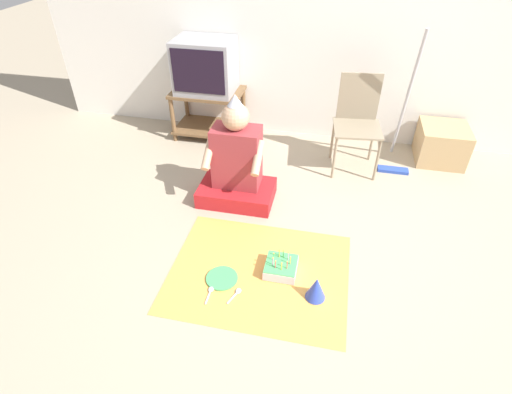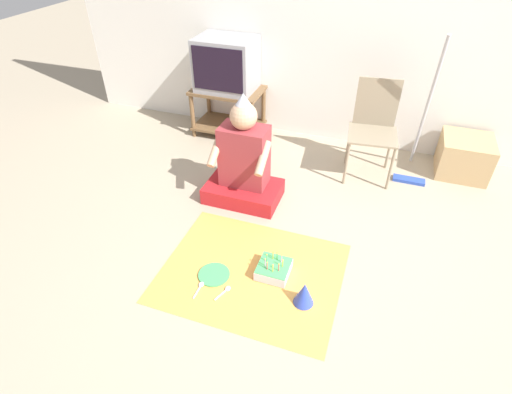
{
  "view_description": "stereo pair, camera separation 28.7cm",
  "coord_description": "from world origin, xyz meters",
  "px_view_note": "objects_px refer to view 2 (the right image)",
  "views": [
    {
      "loc": [
        -0.14,
        -1.93,
        2.08
      ],
      "look_at": [
        -0.63,
        0.32,
        0.35
      ],
      "focal_mm": 28.0,
      "sensor_mm": 36.0,
      "label": 1
    },
    {
      "loc": [
        0.13,
        -1.85,
        2.08
      ],
      "look_at": [
        -0.63,
        0.32,
        0.35
      ],
      "focal_mm": 28.0,
      "sensor_mm": 36.0,
      "label": 2
    }
  ],
  "objects_px": {
    "tv": "(226,64)",
    "birthday_cake": "(274,269)",
    "folding_chair": "(374,123)",
    "person_seated": "(244,165)",
    "dust_mop": "(419,139)",
    "party_hat_blue": "(304,293)",
    "paper_plate": "(214,274)",
    "cardboard_box_stack": "(464,156)"
  },
  "relations": [
    {
      "from": "cardboard_box_stack",
      "to": "paper_plate",
      "type": "xyz_separation_m",
      "value": [
        -1.65,
        -1.95,
        -0.16
      ]
    },
    {
      "from": "cardboard_box_stack",
      "to": "dust_mop",
      "type": "xyz_separation_m",
      "value": [
        -0.44,
        -0.22,
        0.21
      ]
    },
    {
      "from": "tv",
      "to": "cardboard_box_stack",
      "type": "relative_size",
      "value": 1.27
    },
    {
      "from": "cardboard_box_stack",
      "to": "paper_plate",
      "type": "bearing_deg",
      "value": -130.31
    },
    {
      "from": "dust_mop",
      "to": "paper_plate",
      "type": "height_order",
      "value": "dust_mop"
    },
    {
      "from": "tv",
      "to": "cardboard_box_stack",
      "type": "distance_m",
      "value": 2.42
    },
    {
      "from": "tv",
      "to": "dust_mop",
      "type": "height_order",
      "value": "dust_mop"
    },
    {
      "from": "tv",
      "to": "folding_chair",
      "type": "xyz_separation_m",
      "value": [
        1.51,
        -0.29,
        -0.26
      ]
    },
    {
      "from": "cardboard_box_stack",
      "to": "dust_mop",
      "type": "bearing_deg",
      "value": -153.22
    },
    {
      "from": "paper_plate",
      "to": "birthday_cake",
      "type": "bearing_deg",
      "value": 21.85
    },
    {
      "from": "person_seated",
      "to": "birthday_cake",
      "type": "xyz_separation_m",
      "value": [
        0.5,
        -0.77,
        -0.28
      ]
    },
    {
      "from": "tv",
      "to": "birthday_cake",
      "type": "xyz_separation_m",
      "value": [
        1.08,
        -1.82,
        -0.71
      ]
    },
    {
      "from": "folding_chair",
      "to": "birthday_cake",
      "type": "bearing_deg",
      "value": -105.79
    },
    {
      "from": "party_hat_blue",
      "to": "paper_plate",
      "type": "bearing_deg",
      "value": 178.08
    },
    {
      "from": "person_seated",
      "to": "paper_plate",
      "type": "xyz_separation_m",
      "value": [
        0.12,
        -0.92,
        -0.31
      ]
    },
    {
      "from": "dust_mop",
      "to": "birthday_cake",
      "type": "bearing_deg",
      "value": -117.9
    },
    {
      "from": "folding_chair",
      "to": "cardboard_box_stack",
      "type": "relative_size",
      "value": 1.92
    },
    {
      "from": "cardboard_box_stack",
      "to": "folding_chair",
      "type": "bearing_deg",
      "value": -162.64
    },
    {
      "from": "person_seated",
      "to": "party_hat_blue",
      "type": "bearing_deg",
      "value": -51.2
    },
    {
      "from": "dust_mop",
      "to": "birthday_cake",
      "type": "distance_m",
      "value": 1.81
    },
    {
      "from": "birthday_cake",
      "to": "party_hat_blue",
      "type": "bearing_deg",
      "value": -34.47
    },
    {
      "from": "tv",
      "to": "person_seated",
      "type": "height_order",
      "value": "tv"
    },
    {
      "from": "tv",
      "to": "party_hat_blue",
      "type": "bearing_deg",
      "value": -56.32
    },
    {
      "from": "dust_mop",
      "to": "paper_plate",
      "type": "bearing_deg",
      "value": -125.1
    },
    {
      "from": "person_seated",
      "to": "paper_plate",
      "type": "relative_size",
      "value": 4.3
    },
    {
      "from": "tv",
      "to": "party_hat_blue",
      "type": "relative_size",
      "value": 3.38
    },
    {
      "from": "party_hat_blue",
      "to": "paper_plate",
      "type": "xyz_separation_m",
      "value": [
        -0.63,
        0.02,
        -0.08
      ]
    },
    {
      "from": "person_seated",
      "to": "dust_mop",
      "type": "bearing_deg",
      "value": 31.15
    },
    {
      "from": "party_hat_blue",
      "to": "dust_mop",
      "type": "bearing_deg",
      "value": 71.62
    },
    {
      "from": "birthday_cake",
      "to": "paper_plate",
      "type": "xyz_separation_m",
      "value": [
        -0.38,
        -0.15,
        -0.03
      ]
    },
    {
      "from": "cardboard_box_stack",
      "to": "paper_plate",
      "type": "height_order",
      "value": "cardboard_box_stack"
    },
    {
      "from": "tv",
      "to": "folding_chair",
      "type": "bearing_deg",
      "value": -10.71
    },
    {
      "from": "dust_mop",
      "to": "cardboard_box_stack",
      "type": "bearing_deg",
      "value": 26.78
    },
    {
      "from": "tv",
      "to": "person_seated",
      "type": "relative_size",
      "value": 0.61
    },
    {
      "from": "cardboard_box_stack",
      "to": "person_seated",
      "type": "height_order",
      "value": "person_seated"
    },
    {
      "from": "person_seated",
      "to": "birthday_cake",
      "type": "bearing_deg",
      "value": -56.72
    },
    {
      "from": "tv",
      "to": "person_seated",
      "type": "bearing_deg",
      "value": -61.48
    },
    {
      "from": "tv",
      "to": "cardboard_box_stack",
      "type": "bearing_deg",
      "value": -0.56
    },
    {
      "from": "party_hat_blue",
      "to": "person_seated",
      "type": "bearing_deg",
      "value": 128.8
    },
    {
      "from": "paper_plate",
      "to": "party_hat_blue",
      "type": "bearing_deg",
      "value": -1.92
    },
    {
      "from": "folding_chair",
      "to": "person_seated",
      "type": "relative_size",
      "value": 0.92
    },
    {
      "from": "party_hat_blue",
      "to": "paper_plate",
      "type": "distance_m",
      "value": 0.64
    }
  ]
}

